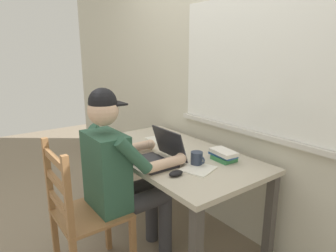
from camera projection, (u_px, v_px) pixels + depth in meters
name	position (u px, v px, depth m)	size (l,w,h in m)	color
ground_plane	(171.00, 233.00, 2.44)	(8.00, 8.00, 0.00)	gray
back_wall	(219.00, 72.00, 2.39)	(6.00, 0.08, 2.60)	beige
desk	(172.00, 163.00, 2.29)	(1.45, 0.79, 0.71)	#BCB29E
seated_person	(121.00, 171.00, 1.95)	(0.50, 0.60, 1.26)	#2D5642
wooden_chair	(83.00, 215.00, 1.84)	(0.42, 0.42, 0.95)	olive
laptop	(159.00, 155.00, 2.05)	(0.33, 0.30, 0.23)	#232328
computer_mouse	(176.00, 173.00, 1.83)	(0.06, 0.10, 0.03)	black
coffee_mug_white	(164.00, 140.00, 2.42)	(0.12, 0.08, 0.09)	beige
coffee_mug_dark	(197.00, 159.00, 2.00)	(0.12, 0.08, 0.09)	#2D384C
book_stack_main	(224.00, 155.00, 2.09)	(0.21, 0.14, 0.08)	#38844C
paper_pile_near_laptop	(159.00, 139.00, 2.57)	(0.23, 0.17, 0.01)	silver
paper_pile_back_corner	(155.00, 164.00, 2.02)	(0.22, 0.15, 0.01)	silver
paper_pile_side	(198.00, 169.00, 1.93)	(0.19, 0.20, 0.01)	silver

